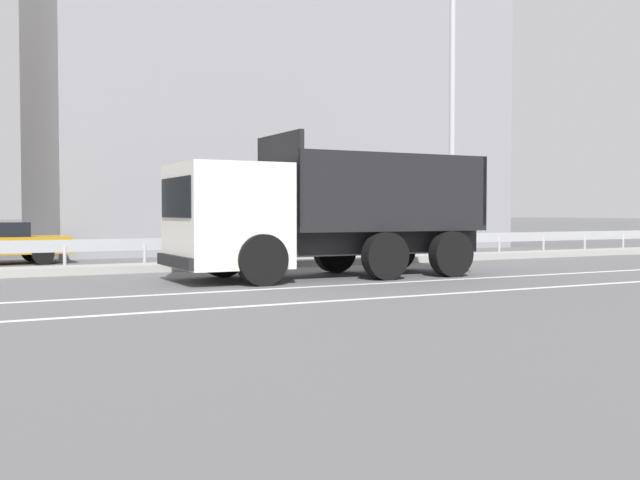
% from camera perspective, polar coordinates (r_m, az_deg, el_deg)
% --- Properties ---
extents(ground_plane, '(320.00, 320.00, 0.00)m').
position_cam_1_polar(ground_plane, '(18.20, 2.88, -2.52)').
color(ground_plane, '#565659').
extents(lane_strip_0, '(62.08, 0.16, 0.01)m').
position_cam_1_polar(lane_strip_0, '(15.48, 4.11, -3.33)').
color(lane_strip_0, silver).
rests_on(lane_strip_0, ground_plane).
extents(lane_strip_1, '(62.08, 0.16, 0.01)m').
position_cam_1_polar(lane_strip_1, '(13.63, 9.15, -4.09)').
color(lane_strip_1, silver).
rests_on(lane_strip_1, ground_plane).
extents(median_island, '(34.14, 1.10, 0.18)m').
position_cam_1_polar(median_island, '(20.77, -1.26, -1.70)').
color(median_island, gray).
rests_on(median_island, ground_plane).
extents(median_guardrail, '(62.08, 0.09, 0.78)m').
position_cam_1_polar(median_guardrail, '(21.93, -2.81, -0.25)').
color(median_guardrail, '#9EA0A5').
rests_on(median_guardrail, ground_plane).
extents(dump_truck, '(7.34, 2.74, 3.18)m').
position_cam_1_polar(dump_truck, '(16.52, -2.13, 1.37)').
color(dump_truck, silver).
rests_on(dump_truck, ground_plane).
extents(median_road_sign, '(0.71, 0.16, 2.53)m').
position_cam_1_polar(median_road_sign, '(22.27, 5.82, 1.71)').
color(median_road_sign, white).
rests_on(median_road_sign, ground_plane).
extents(street_lamp_1, '(0.71, 2.28, 8.91)m').
position_cam_1_polar(street_lamp_1, '(23.72, 10.31, 10.50)').
color(street_lamp_1, '#ADADB2').
rests_on(street_lamp_1, ground_plane).
extents(background_building_1, '(18.24, 10.37, 12.28)m').
position_cam_1_polar(background_building_1, '(32.39, -4.33, 10.39)').
color(background_building_1, gray).
rests_on(background_building_1, ground_plane).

